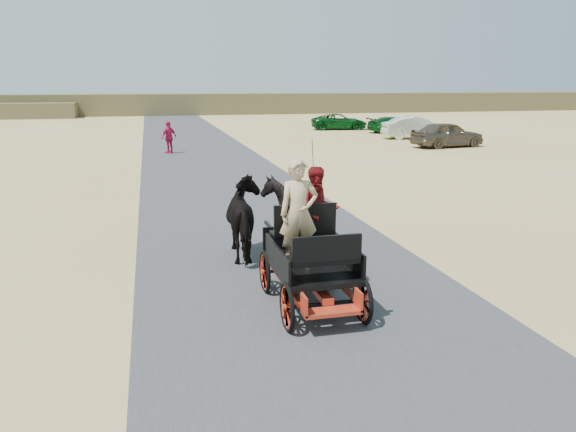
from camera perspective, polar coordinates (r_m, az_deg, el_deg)
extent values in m
plane|color=tan|center=(8.39, 5.69, -13.00)|extent=(140.00, 140.00, 0.00)
cube|color=#38383A|center=(8.39, 5.69, -12.97)|extent=(6.00, 140.00, 0.01)
cube|color=brown|center=(69.16, -11.93, 11.06)|extent=(140.00, 6.00, 2.40)
imported|color=black|center=(12.18, -4.09, -0.27)|extent=(0.91, 2.01, 1.70)
imported|color=black|center=(12.40, 0.92, 0.02)|extent=(1.37, 1.54, 1.70)
imported|color=tan|center=(9.26, 1.09, 0.29)|extent=(0.66, 0.43, 1.80)
imported|color=#660C0F|center=(9.94, 3.06, 0.52)|extent=(0.77, 0.60, 1.58)
imported|color=#B81545|center=(30.90, -12.00, 7.83)|extent=(1.04, 0.98, 1.73)
imported|color=brown|center=(34.53, 15.87, 7.98)|extent=(4.58, 2.37, 1.49)
imported|color=silver|center=(39.23, 12.89, 8.75)|extent=(4.69, 2.17, 1.49)
imported|color=#0C4C19|center=(43.69, 10.72, 9.09)|extent=(4.07, 1.69, 1.18)
imported|color=#0C4C19|center=(46.08, 5.23, 9.52)|extent=(4.73, 2.69, 1.25)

